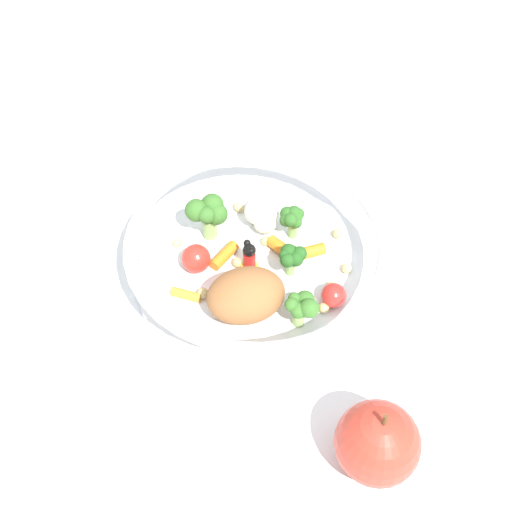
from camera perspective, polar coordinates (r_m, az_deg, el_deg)
ground_plane at (r=0.67m, az=0.06°, el=-1.82°), size 2.40×2.40×0.00m
food_container at (r=0.65m, az=-0.09°, el=-0.15°), size 0.26×0.26×0.07m
loose_apple at (r=0.55m, az=10.58°, el=-15.81°), size 0.07×0.07×0.08m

